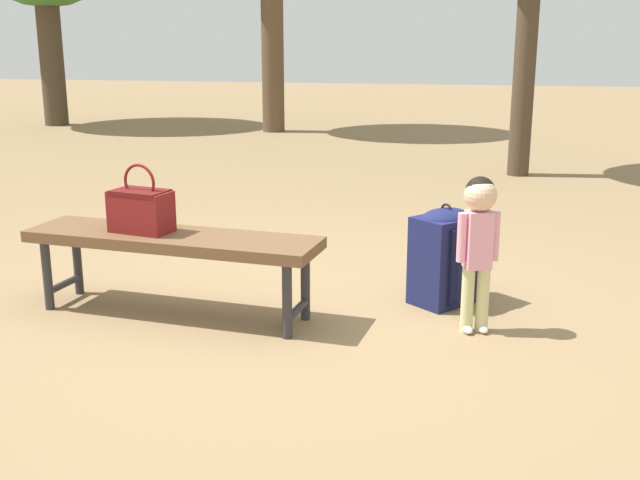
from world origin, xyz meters
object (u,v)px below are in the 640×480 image
child_standing (479,231)px  backpack_large (444,254)px  park_bench (172,244)px  handbag (141,209)px

child_standing → backpack_large: (-0.18, 0.42, -0.24)m
child_standing → park_bench: bearing=-177.7°
park_bench → backpack_large: (1.41, 0.48, -0.11)m
handbag → park_bench: bearing=-4.3°
park_bench → child_standing: size_ratio=2.04×
park_bench → backpack_large: bearing=18.8°
handbag → child_standing: (1.76, 0.05, -0.05)m
park_bench → child_standing: 1.60m
child_standing → handbag: bearing=-178.4°
park_bench → handbag: (-0.17, 0.01, 0.18)m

